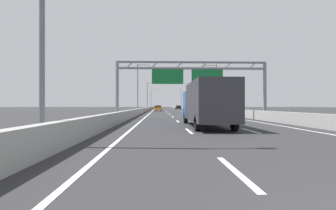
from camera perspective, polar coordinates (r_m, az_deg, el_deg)
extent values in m
plane|color=#2D2D30|center=(102.26, 0.01, -0.90)|extent=(260.00, 260.00, 0.00)
cube|color=white|center=(6.12, 14.82, -14.12)|extent=(0.16, 3.00, 0.01)
cube|color=white|center=(14.86, 4.70, -5.81)|extent=(0.16, 3.00, 0.01)
cube|color=white|center=(23.79, 2.18, -3.65)|extent=(0.16, 3.00, 0.01)
cube|color=white|center=(32.77, 1.04, -2.67)|extent=(0.16, 3.00, 0.01)
cube|color=white|center=(41.75, 0.39, -2.11)|extent=(0.16, 3.00, 0.01)
cube|color=white|center=(50.74, -0.03, -1.75)|extent=(0.16, 3.00, 0.01)
cube|color=white|center=(59.73, -0.32, -1.49)|extent=(0.16, 3.00, 0.01)
cube|color=white|center=(68.72, -0.53, -1.31)|extent=(0.16, 3.00, 0.01)
cube|color=white|center=(77.72, -0.70, -1.16)|extent=(0.16, 3.00, 0.01)
cube|color=white|center=(86.72, -0.83, -1.05)|extent=(0.16, 3.00, 0.01)
cube|color=white|center=(95.71, -0.94, -0.96)|extent=(0.16, 3.00, 0.01)
cube|color=white|center=(104.71, -1.03, -0.88)|extent=(0.16, 3.00, 0.01)
cube|color=white|center=(113.71, -1.10, -0.82)|extent=(0.16, 3.00, 0.01)
cube|color=white|center=(122.71, -1.16, -0.76)|extent=(0.16, 3.00, 0.01)
cube|color=white|center=(131.71, -1.22, -0.71)|extent=(0.16, 3.00, 0.01)
cube|color=white|center=(140.70, -1.27, -0.67)|extent=(0.16, 3.00, 0.01)
cube|color=white|center=(149.70, -1.31, -0.64)|extent=(0.16, 3.00, 0.01)
cube|color=white|center=(158.70, -1.34, -0.60)|extent=(0.16, 3.00, 0.01)
cube|color=white|center=(15.69, 17.93, -5.50)|extent=(0.16, 3.00, 0.01)
cube|color=white|center=(24.32, 10.68, -3.57)|extent=(0.16, 3.00, 0.01)
cube|color=white|center=(33.15, 7.27, -2.64)|extent=(0.16, 3.00, 0.01)
cube|color=white|center=(42.05, 5.30, -2.09)|extent=(0.16, 3.00, 0.01)
cube|color=white|center=(50.99, 4.02, -1.74)|extent=(0.16, 3.00, 0.01)
cube|color=white|center=(59.94, 3.12, -1.49)|extent=(0.16, 3.00, 0.01)
cube|color=white|center=(68.91, 2.46, -1.30)|extent=(0.16, 3.00, 0.01)
cube|color=white|center=(77.88, 1.95, -1.16)|extent=(0.16, 3.00, 0.01)
cube|color=white|center=(86.86, 1.54, -1.05)|extent=(0.16, 3.00, 0.01)
cube|color=white|center=(95.85, 1.22, -0.96)|extent=(0.16, 3.00, 0.01)
cube|color=white|center=(104.83, 0.94, -0.88)|extent=(0.16, 3.00, 0.01)
cube|color=white|center=(113.82, 0.71, -0.82)|extent=(0.16, 3.00, 0.01)
cube|color=white|center=(122.81, 0.52, -0.76)|extent=(0.16, 3.00, 0.01)
cube|color=white|center=(131.80, 0.35, -0.71)|extent=(0.16, 3.00, 0.01)
cube|color=white|center=(140.79, 0.20, -0.67)|extent=(0.16, 3.00, 0.01)
cube|color=white|center=(149.79, 0.07, -0.64)|extent=(0.16, 3.00, 0.01)
cube|color=white|center=(158.78, -0.05, -0.60)|extent=(0.16, 3.00, 0.01)
cube|color=white|center=(90.22, -3.07, -1.01)|extent=(0.16, 176.00, 0.01)
cube|color=white|center=(90.62, 3.59, -1.01)|extent=(0.16, 176.00, 0.01)
cube|color=#9E9E99|center=(112.24, -3.69, -0.59)|extent=(0.45, 220.00, 0.95)
cube|color=#9E9E99|center=(112.67, 3.34, -0.58)|extent=(0.45, 220.00, 0.95)
cylinder|color=gray|center=(27.94, -11.28, 3.23)|extent=(0.36, 0.36, 6.20)
cylinder|color=gray|center=(29.90, 20.79, 3.02)|extent=(0.36, 0.36, 6.20)
cylinder|color=gray|center=(28.15, 5.31, 9.56)|extent=(16.06, 0.32, 0.32)
cylinder|color=gray|center=(28.04, 5.31, 8.15)|extent=(16.06, 0.26, 0.26)
cylinder|color=gray|center=(28.05, -8.55, 8.87)|extent=(0.74, 0.10, 0.74)
cylinder|color=gray|center=(27.88, -3.01, 8.93)|extent=(0.74, 0.10, 0.74)
cylinder|color=gray|center=(27.96, 2.56, 8.90)|extent=(0.74, 0.10, 0.74)
cylinder|color=gray|center=(28.29, 8.03, 8.79)|extent=(0.74, 0.10, 0.74)
cylinder|color=gray|center=(28.87, 13.33, 8.61)|extent=(0.74, 0.10, 0.74)
cylinder|color=gray|center=(29.68, 18.38, 8.38)|extent=(0.74, 0.10, 0.74)
cube|color=#146B33|center=(27.72, -0.09, 6.37)|extent=(3.40, 0.12, 1.60)
cube|color=#146B33|center=(28.19, 8.74, 6.26)|extent=(3.40, 0.12, 1.60)
cylinder|color=slate|center=(10.66, -26.30, 17.73)|extent=(0.20, 0.20, 9.50)
cylinder|color=slate|center=(49.96, -6.78, 3.67)|extent=(0.20, 0.20, 9.50)
cylinder|color=slate|center=(50.39, -5.52, 8.90)|extent=(2.20, 0.12, 0.12)
cube|color=#F2EAC6|center=(50.32, -4.25, 8.80)|extent=(0.56, 0.28, 0.20)
cylinder|color=slate|center=(51.03, 10.76, 3.59)|extent=(0.20, 0.20, 9.50)
cylinder|color=slate|center=(51.30, 9.54, 8.74)|extent=(2.20, 0.12, 0.12)
cube|color=#F2EAC6|center=(51.08, 8.32, 8.67)|extent=(0.56, 0.28, 0.20)
cylinder|color=slate|center=(90.26, -4.62, 2.00)|extent=(0.20, 0.20, 9.50)
cylinder|color=slate|center=(90.50, -3.92, 4.91)|extent=(2.20, 0.12, 0.12)
cube|color=#F2EAC6|center=(90.46, -3.23, 4.85)|extent=(0.56, 0.28, 0.20)
cylinder|color=slate|center=(90.86, 5.13, 1.99)|extent=(0.20, 0.20, 9.50)
cylinder|color=slate|center=(91.01, 4.44, 4.89)|extent=(2.20, 0.12, 0.12)
cube|color=#F2EAC6|center=(90.89, 3.75, 4.83)|extent=(0.56, 0.28, 0.20)
cylinder|color=slate|center=(130.64, -3.80, 1.36)|extent=(0.20, 0.20, 9.50)
cylinder|color=slate|center=(130.81, -3.32, 3.38)|extent=(2.20, 0.12, 0.12)
cube|color=#F2EAC6|center=(130.78, -2.84, 3.33)|extent=(0.56, 0.28, 0.20)
cylinder|color=slate|center=(131.05, 2.95, 1.36)|extent=(0.20, 0.20, 9.50)
cylinder|color=slate|center=(131.16, 2.47, 3.37)|extent=(2.20, 0.12, 0.12)
cube|color=#F2EAC6|center=(131.07, 1.99, 3.33)|extent=(0.56, 0.28, 0.20)
cube|color=red|center=(87.79, -2.05, -0.62)|extent=(1.70, 4.59, 0.64)
cube|color=black|center=(87.36, -2.05, -0.26)|extent=(1.50, 2.16, 0.48)
cylinder|color=black|center=(89.55, -2.53, -0.82)|extent=(0.22, 0.64, 0.64)
cylinder|color=black|center=(89.54, -1.58, -0.82)|extent=(0.22, 0.64, 0.64)
cylinder|color=black|center=(86.06, -2.55, -0.85)|extent=(0.22, 0.64, 0.64)
cylinder|color=black|center=(86.06, -1.56, -0.85)|extent=(0.22, 0.64, 0.64)
cube|color=orange|center=(65.05, -2.23, -0.79)|extent=(1.70, 4.18, 0.70)
cube|color=black|center=(65.11, -2.23, -0.30)|extent=(1.50, 1.88, 0.43)
cylinder|color=black|center=(66.60, -2.86, -1.08)|extent=(0.22, 0.64, 0.64)
cylinder|color=black|center=(66.60, -1.59, -1.08)|extent=(0.22, 0.64, 0.64)
cylinder|color=black|center=(63.52, -2.90, -1.12)|extent=(0.22, 0.64, 0.64)
cylinder|color=black|center=(63.51, -1.57, -1.12)|extent=(0.22, 0.64, 0.64)
cube|color=#A8ADB2|center=(43.44, 7.57, -1.18)|extent=(1.84, 4.63, 0.66)
cube|color=black|center=(43.52, 7.55, -0.40)|extent=(1.62, 2.16, 0.52)
cylinder|color=black|center=(45.07, 6.18, -1.56)|extent=(0.22, 0.64, 0.64)
cylinder|color=black|center=(45.33, 8.21, -1.55)|extent=(0.22, 0.64, 0.64)
cylinder|color=black|center=(41.58, 6.87, -1.68)|extent=(0.22, 0.64, 0.64)
cylinder|color=black|center=(41.86, 9.07, -1.67)|extent=(0.22, 0.64, 0.64)
cube|color=black|center=(95.79, 2.30, -0.58)|extent=(1.90, 4.60, 0.64)
cube|color=black|center=(95.13, 2.33, -0.25)|extent=(1.67, 1.92, 0.47)
cylinder|color=black|center=(97.48, 1.73, -0.76)|extent=(0.22, 0.64, 0.64)
cylinder|color=black|center=(97.61, 2.71, -0.76)|extent=(0.22, 0.64, 0.64)
cylinder|color=black|center=(93.99, 1.87, -0.78)|extent=(0.22, 0.64, 0.64)
cylinder|color=black|center=(94.11, 2.89, -0.78)|extent=(0.22, 0.64, 0.64)
cube|color=#1E7A38|center=(136.01, -1.91, -0.43)|extent=(1.80, 4.65, 0.62)
cube|color=black|center=(136.23, -1.91, -0.19)|extent=(1.58, 2.19, 0.50)
cylinder|color=black|center=(137.79, -2.24, -0.55)|extent=(0.22, 0.64, 0.64)
cylinder|color=black|center=(137.79, -1.58, -0.55)|extent=(0.22, 0.64, 0.64)
cylinder|color=black|center=(134.24, -2.25, -0.57)|extent=(0.22, 0.64, 0.64)
cylinder|color=black|center=(134.24, -1.57, -0.57)|extent=(0.22, 0.64, 0.64)
cube|color=#194799|center=(21.04, 6.97, 0.07)|extent=(2.44, 2.47, 2.13)
cube|color=#333338|center=(16.61, 9.38, 0.78)|extent=(2.44, 6.14, 2.52)
cylinder|color=black|center=(21.26, 3.95, -2.80)|extent=(0.28, 0.96, 0.96)
cylinder|color=black|center=(21.59, 9.66, -2.76)|extent=(0.28, 0.96, 0.96)
cylinder|color=black|center=(14.81, 6.56, -3.99)|extent=(0.28, 0.96, 0.96)
cylinder|color=black|center=(15.28, 14.60, -3.87)|extent=(0.28, 0.96, 0.96)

